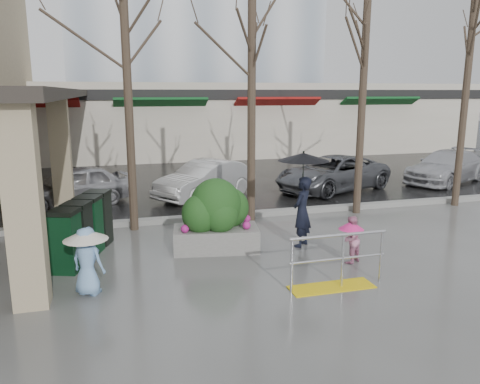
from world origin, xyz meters
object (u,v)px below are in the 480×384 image
child_pink (351,236)px  woman (303,191)px  car_d (447,167)px  planter (216,216)px  child_blue (87,254)px  news_boxes (84,228)px  tree_mideast (365,43)px  car_a (72,186)px  tree_midwest (252,25)px  car_c (333,173)px  car_b (206,179)px  handrail (335,268)px  tree_east (472,28)px  tree_west (125,26)px

child_pink → woman: bearing=-94.0°
car_d → planter: bearing=-87.9°
child_blue → news_boxes: 2.08m
tree_mideast → car_a: tree_mideast is taller
tree_midwest → car_c: 6.90m
woman → child_pink: (0.57, -1.28, -0.75)m
tree_midwest → child_pink: 6.05m
tree_midwest → news_boxes: (-4.35, -1.82, -4.59)m
car_b → car_c: 4.69m
tree_mideast → woman: tree_mideast is taller
child_blue → car_b: 7.97m
planter → car_a: bearing=122.6°
planter → car_d: bearing=27.4°
tree_midwest → car_c: (4.06, 3.14, -4.60)m
child_pink → planter: size_ratio=0.50×
woman → planter: size_ratio=1.10×
child_pink → tree_mideast: bearing=-149.0°
tree_midwest → planter: tree_midwest is taller
handrail → child_blue: (-4.36, 0.91, 0.37)m
car_d → tree_east: bearing=-60.2°
tree_west → car_b: tree_west is taller
tree_west → car_a: tree_west is taller
planter → news_boxes: size_ratio=0.87×
car_c → news_boxes: bearing=-80.9°
planter → car_d: size_ratio=0.47×
tree_midwest → tree_west: bearing=-180.0°
child_pink → news_boxes: (-5.41, 1.89, 0.07)m
car_a → car_c: same height
car_d → woman: bearing=-81.5°
car_d → car_a: bearing=-114.8°
handrail → news_boxes: size_ratio=0.81×
tree_midwest → car_b: bearing=101.0°
planter → car_a: planter is taller
child_pink → car_c: (3.00, 6.85, 0.06)m
news_boxes → car_a: bearing=116.3°
tree_east → child_blue: 12.55m
handrail → car_d: (8.98, 8.16, 0.25)m
car_b → tree_mideast: bearing=15.5°
car_c → handrail: bearing=-47.6°
handrail → child_pink: handrail is taller
handrail → woman: (0.34, 2.38, 0.95)m
tree_mideast → car_d: 7.96m
tree_mideast → child_pink: tree_mideast is taller
tree_mideast → car_d: size_ratio=1.50×
tree_west → car_c: size_ratio=1.50×
child_pink → child_blue: child_blue is taller
tree_midwest → tree_east: (6.80, -0.00, 0.15)m
handrail → tree_west: tree_west is taller
planter → woman: bearing=-8.0°
tree_east → child_blue: bearing=-160.5°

